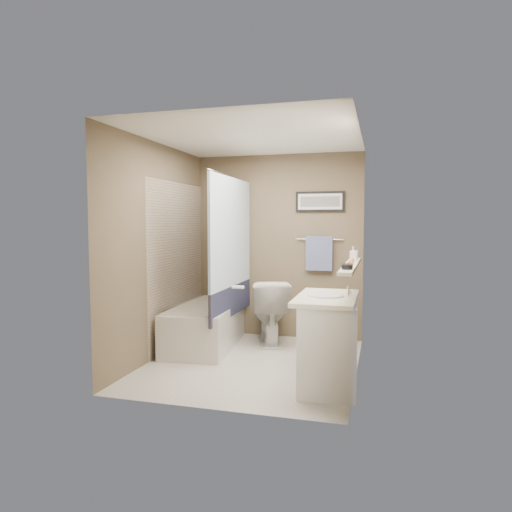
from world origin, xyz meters
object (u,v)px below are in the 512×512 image
(bathtub, at_px, (206,325))
(candle_bowl_near, at_px, (347,267))
(soap_bottle, at_px, (353,254))
(candle_bowl_far, at_px, (348,266))
(toilet, at_px, (269,311))
(glass_jar, at_px, (354,255))
(hair_brush_back, at_px, (351,261))
(vanity, at_px, (327,343))
(hair_brush_front, at_px, (350,262))

(bathtub, xyz_separation_m, candle_bowl_near, (1.79, -1.23, 0.89))
(bathtub, bearing_deg, candle_bowl_near, -40.26)
(soap_bottle, bearing_deg, candle_bowl_far, -90.00)
(bathtub, relative_size, toilet, 1.86)
(bathtub, bearing_deg, glass_jar, -9.79)
(bathtub, height_order, candle_bowl_near, candle_bowl_near)
(bathtub, height_order, candle_bowl_far, candle_bowl_far)
(bathtub, distance_m, soap_bottle, 2.05)
(candle_bowl_near, height_order, hair_brush_back, hair_brush_back)
(hair_brush_back, bearing_deg, toilet, 137.66)
(vanity, bearing_deg, glass_jar, 72.46)
(candle_bowl_near, relative_size, candle_bowl_far, 1.00)
(hair_brush_back, bearing_deg, bathtub, 160.39)
(hair_brush_front, bearing_deg, candle_bowl_near, -90.00)
(bathtub, xyz_separation_m, glass_jar, (1.79, -0.13, 0.92))
(glass_jar, bearing_deg, candle_bowl_near, -90.00)
(vanity, height_order, candle_bowl_near, candle_bowl_near)
(toilet, bearing_deg, vanity, 104.82)
(hair_brush_back, xyz_separation_m, soap_bottle, (0.00, 0.29, 0.05))
(toilet, bearing_deg, hair_brush_front, 114.71)
(hair_brush_back, bearing_deg, soap_bottle, 90.00)
(toilet, relative_size, candle_bowl_far, 8.96)
(toilet, relative_size, hair_brush_back, 3.67)
(toilet, height_order, candle_bowl_far, candle_bowl_far)
(bathtub, bearing_deg, hair_brush_back, -25.22)
(hair_brush_front, relative_size, glass_jar, 2.20)
(candle_bowl_far, bearing_deg, bathtub, 147.63)
(candle_bowl_far, height_order, hair_brush_back, hair_brush_back)
(candle_bowl_far, distance_m, hair_brush_back, 0.50)
(hair_brush_back, height_order, glass_jar, glass_jar)
(bathtub, distance_m, hair_brush_front, 2.14)
(vanity, xyz_separation_m, hair_brush_front, (0.19, 0.20, 0.74))
(glass_jar, bearing_deg, hair_brush_front, -90.00)
(glass_jar, bearing_deg, hair_brush_back, -90.00)
(hair_brush_front, height_order, soap_bottle, soap_bottle)
(toilet, distance_m, soap_bottle, 1.48)
(candle_bowl_far, bearing_deg, candle_bowl_near, -90.00)
(toilet, xyz_separation_m, glass_jar, (1.06, -0.46, 0.76))
(candle_bowl_far, distance_m, hair_brush_front, 0.34)
(bathtub, height_order, hair_brush_front, hair_brush_front)
(hair_brush_front, xyz_separation_m, glass_jar, (0.00, 0.66, 0.03))
(glass_jar, distance_m, soap_bottle, 0.22)
(candle_bowl_near, bearing_deg, bathtub, 145.35)
(candle_bowl_far, bearing_deg, hair_brush_front, 90.00)
(candle_bowl_far, bearing_deg, hair_brush_back, 90.00)
(bathtub, xyz_separation_m, soap_bottle, (1.79, -0.35, 0.94))
(hair_brush_back, xyz_separation_m, glass_jar, (0.00, 0.51, 0.03))
(soap_bottle, bearing_deg, bathtub, 169.06)
(candle_bowl_near, distance_m, glass_jar, 1.10)
(vanity, xyz_separation_m, glass_jar, (0.19, 0.86, 0.77))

